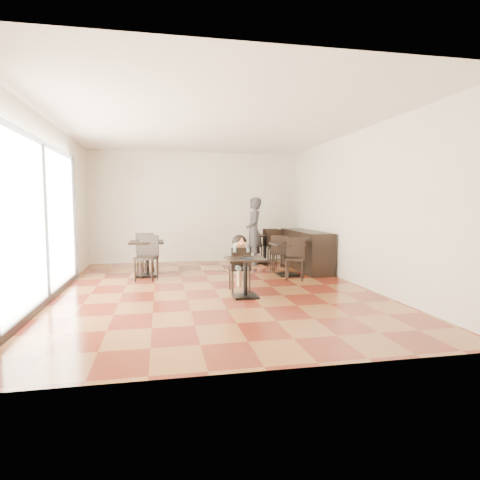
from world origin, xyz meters
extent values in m
cube|color=brown|center=(0.00, 0.00, 0.00)|extent=(6.00, 8.00, 0.01)
cube|color=white|center=(0.00, 0.00, 3.20)|extent=(6.00, 8.00, 0.01)
cube|color=beige|center=(0.00, 4.00, 1.60)|extent=(6.00, 0.01, 3.20)
cube|color=beige|center=(0.00, -4.00, 1.60)|extent=(6.00, 0.01, 3.20)
cube|color=beige|center=(-3.00, 0.00, 1.60)|extent=(0.01, 8.00, 3.20)
cube|color=beige|center=(3.00, 0.00, 1.60)|extent=(0.01, 8.00, 3.20)
cube|color=white|center=(-2.97, -0.50, 1.40)|extent=(0.04, 4.50, 2.60)
cylinder|color=black|center=(0.46, -0.90, 0.72)|extent=(0.24, 0.24, 0.01)
imported|color=#3C3C41|center=(1.51, 3.03, 0.94)|extent=(0.51, 0.72, 1.87)
cube|color=black|center=(2.65, 2.00, 0.50)|extent=(0.60, 2.40, 1.00)
camera|label=1|loc=(-1.03, -7.80, 1.68)|focal=30.00mm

